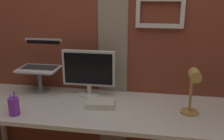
% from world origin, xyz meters
% --- Properties ---
extents(brick_wall_back, '(3.50, 0.15, 2.33)m').
position_xyz_m(brick_wall_back, '(0.00, 0.49, 1.16)').
color(brick_wall_back, brown).
rests_on(brick_wall_back, ground_plane).
extents(desk, '(2.24, 0.65, 0.74)m').
position_xyz_m(desk, '(0.04, 0.11, 0.67)').
color(desk, silver).
rests_on(desk, ground_plane).
extents(monitor, '(0.42, 0.18, 0.37)m').
position_xyz_m(monitor, '(-0.16, 0.31, 0.94)').
color(monitor, silver).
rests_on(monitor, desk).
extents(laptop_stand, '(0.28, 0.22, 0.19)m').
position_xyz_m(laptop_stand, '(-0.58, 0.31, 0.87)').
color(laptop_stand, gray).
rests_on(laptop_stand, desk).
extents(laptop, '(0.32, 0.28, 0.24)m').
position_xyz_m(laptop, '(-0.58, 0.38, 0.99)').
color(laptop, white).
rests_on(laptop, laptop_stand).
extents(desk_lamp, '(0.12, 0.20, 0.34)m').
position_xyz_m(desk_lamp, '(0.60, 0.05, 0.94)').
color(desk_lamp, tan).
rests_on(desk_lamp, desk).
extents(pen_cup, '(0.07, 0.07, 0.17)m').
position_xyz_m(pen_cup, '(-0.57, -0.12, 0.80)').
color(pen_cup, purple).
rests_on(pen_cup, desk).
extents(paper_clutter_stack, '(0.22, 0.16, 0.04)m').
position_xyz_m(paper_clutter_stack, '(-0.03, 0.11, 0.76)').
color(paper_clutter_stack, silver).
rests_on(paper_clutter_stack, desk).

